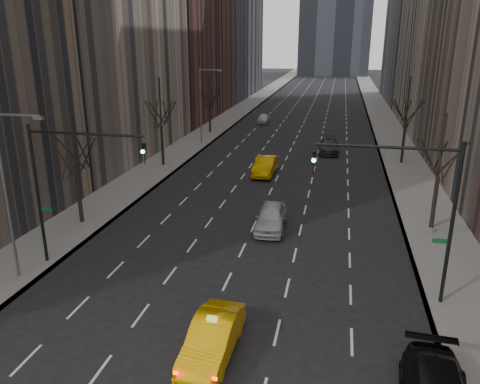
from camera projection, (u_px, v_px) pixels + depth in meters
The scene contains 16 objects.
sidewalk_left at pixel (236, 113), 81.47m from camera, with size 4.50×320.00×0.15m, color slate.
sidewalk_right at pixel (382, 118), 76.64m from camera, with size 4.50×320.00×0.15m, color slate.
tree_lw_b at pixel (77, 173), 31.97m from camera, with size 3.36×3.50×7.82m.
tree_lw_c at pixel (161, 127), 46.73m from camera, with size 3.36×3.50×8.74m.
tree_lw_d at pixel (210, 107), 63.61m from camera, with size 3.36×3.50×7.36m.
tree_rw_b at pixel (438, 177), 30.95m from camera, with size 3.36×3.50×7.82m.
tree_rw_c at pixel (405, 125), 47.58m from camera, with size 3.36×3.50×8.74m.
traffic_mast_left at pixel (63, 174), 25.26m from camera, with size 6.69×0.39×8.00m.
traffic_mast_right at pixel (417, 196), 21.67m from camera, with size 6.69×0.39×8.00m.
streetlight_near at pixel (9, 180), 23.71m from camera, with size 2.83×0.22×9.00m.
streetlight_far at pixel (203, 98), 56.23m from camera, with size 2.83×0.22×9.00m.
taxi_sedan at pixel (212, 338), 19.11m from camera, with size 1.70×4.87×1.60m, color #FAB105.
silver_sedan_ahead at pixel (271, 217), 31.88m from camera, with size 1.99×4.94×1.68m, color #ADB0B6.
far_taxi at pixel (265, 166), 44.74m from camera, with size 1.79×5.14×1.69m, color #DC9A04.
far_suv_grey at pixel (329, 146), 53.41m from camera, with size 2.20×5.42×1.57m, color #28282D.
far_car_white at pixel (263, 119), 72.05m from camera, with size 1.66×4.12×1.40m, color silver.
Camera 1 is at (5.33, -9.78, 12.46)m, focal length 35.00 mm.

